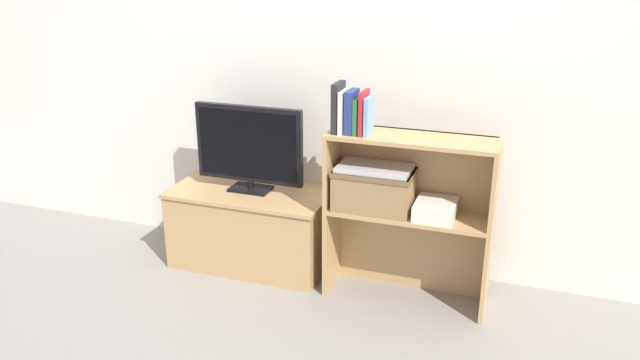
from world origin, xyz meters
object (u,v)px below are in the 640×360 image
at_px(book_ivory, 344,111).
at_px(laptop, 375,168).
at_px(tv, 249,146).
at_px(storage_basket_left, 374,188).
at_px(book_charcoal, 338,107).
at_px(tv_stand, 252,226).
at_px(book_skyblue, 369,116).
at_px(book_crimson, 364,112).
at_px(magazine_stack, 436,209).
at_px(book_forest, 358,116).
at_px(book_navy, 352,112).

height_order(book_ivory, laptop, book_ivory).
xyz_separation_m(tv, storage_basket_left, (0.72, -0.10, -0.11)).
distance_m(tv, book_charcoal, 0.62).
distance_m(tv_stand, book_skyblue, 1.00).
relative_size(book_ivory, book_crimson, 0.99).
bearing_deg(book_ivory, magazine_stack, 2.49).
distance_m(book_crimson, magazine_stack, 0.57).
relative_size(storage_basket_left, magazine_stack, 1.72).
bearing_deg(tv, tv_stand, 90.00).
relative_size(book_ivory, book_forest, 1.19).
bearing_deg(book_ivory, book_charcoal, 180.00).
xyz_separation_m(book_charcoal, book_skyblue, (0.15, 0.00, -0.03)).
height_order(book_forest, storage_basket_left, book_forest).
height_order(tv_stand, book_crimson, book_crimson).
distance_m(book_ivory, book_navy, 0.04).
bearing_deg(tv_stand, book_navy, -11.32).
bearing_deg(book_forest, book_ivory, 180.00).
bearing_deg(book_forest, storage_basket_left, 9.99).
xyz_separation_m(book_charcoal, book_ivory, (0.03, 0.00, -0.02)).
distance_m(book_ivory, laptop, 0.31).
distance_m(book_skyblue, magazine_stack, 0.55).
bearing_deg(laptop, magazine_stack, 0.95).
xyz_separation_m(laptop, magazine_stack, (0.30, 0.01, -0.17)).
height_order(book_crimson, book_skyblue, book_crimson).
bearing_deg(magazine_stack, tv, 174.46).
height_order(book_charcoal, magazine_stack, book_charcoal).
relative_size(book_skyblue, storage_basket_left, 0.47).
bearing_deg(magazine_stack, storage_basket_left, -179.05).
xyz_separation_m(book_forest, magazine_stack, (0.39, 0.02, -0.43)).
height_order(tv, book_forest, book_forest).
height_order(book_ivory, storage_basket_left, book_ivory).
distance_m(book_ivory, magazine_stack, 0.64).
relative_size(book_navy, book_skyblue, 1.13).
distance_m(tv, magazine_stack, 1.04).
relative_size(book_navy, book_forest, 1.19).
bearing_deg(book_crimson, book_forest, 180.00).
height_order(tv, book_charcoal, book_charcoal).
bearing_deg(book_navy, tv, 168.82).
distance_m(book_ivory, book_skyblue, 0.12).
bearing_deg(laptop, book_forest, -170.01).
height_order(book_navy, laptop, book_navy).
height_order(tv_stand, book_charcoal, book_charcoal).
xyz_separation_m(storage_basket_left, laptop, (-0.00, 0.00, 0.10)).
bearing_deg(book_skyblue, tv, 170.16).
bearing_deg(book_crimson, tv, 169.80).
bearing_deg(book_crimson, book_charcoal, 180.00).
bearing_deg(laptop, book_charcoal, -175.37).
bearing_deg(book_navy, book_forest, 0.00).
bearing_deg(book_skyblue, magazine_stack, 3.37).
height_order(book_ivory, book_crimson, book_crimson).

